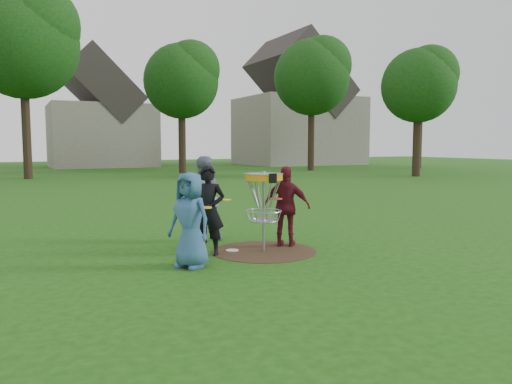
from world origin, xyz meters
name	(u,v)px	position (x,y,z in m)	size (l,w,h in m)	color
ground	(264,251)	(0.00, 0.00, 0.00)	(100.00, 100.00, 0.00)	#19470F
dirt_patch	(264,251)	(0.00, 0.00, 0.00)	(1.80, 1.80, 0.01)	#47331E
player_blue	(190,220)	(-1.49, -0.51, 0.71)	(0.70, 0.45, 1.43)	#2F5883
player_black	(208,211)	(-0.95, 0.16, 0.74)	(0.54, 0.36, 1.49)	black
player_grey	(203,199)	(-0.62, 1.32, 0.81)	(0.78, 0.61, 1.61)	slate
player_maroon	(286,207)	(0.56, 0.20, 0.72)	(0.85, 0.35, 1.44)	#5A1420
disc_on_grass	(232,250)	(-0.48, 0.26, 0.01)	(0.22, 0.22, 0.02)	silver
disc_golf_basket	(264,192)	(0.00, 0.00, 1.02)	(0.66, 0.67, 1.38)	#9EA0A5
held_discs	(230,199)	(-0.53, 0.22, 0.92)	(1.74, 1.70, 0.13)	yellow
tree_row	(95,62)	(0.44, 20.67, 6.21)	(51.20, 17.42, 9.90)	#38281C
house_row	(128,115)	(4.78, 33.07, 4.14)	(44.50, 10.65, 11.62)	gray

